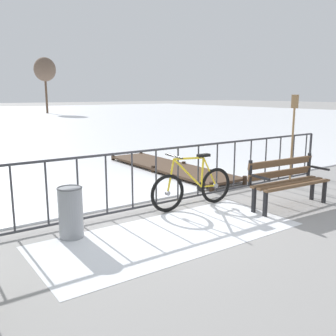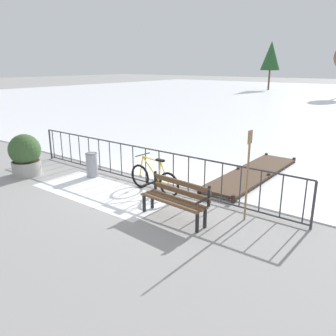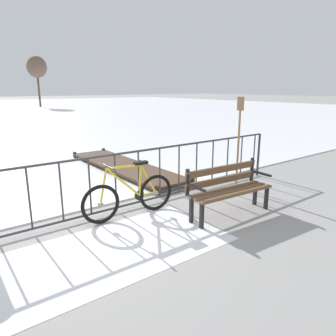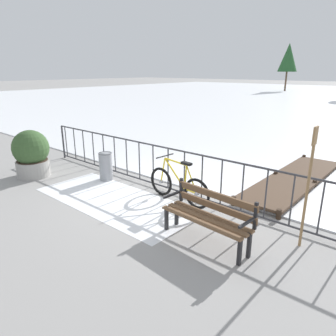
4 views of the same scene
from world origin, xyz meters
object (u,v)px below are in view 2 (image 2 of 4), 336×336
at_px(bicycle_near_railing, 154,179).
at_px(trash_bin, 92,165).
at_px(park_bench, 176,196).
at_px(oar_upright, 248,170).
at_px(planter_with_shrub, 25,155).

relative_size(bicycle_near_railing, trash_bin, 2.34).
height_order(bicycle_near_railing, park_bench, bicycle_near_railing).
bearing_deg(trash_bin, oar_upright, 0.55).
distance_m(park_bench, trash_bin, 3.81).
bearing_deg(planter_with_shrub, park_bench, 3.14).
height_order(trash_bin, oar_upright, oar_upright).
distance_m(planter_with_shrub, trash_bin, 2.07).
distance_m(park_bench, planter_with_shrub, 5.47).
bearing_deg(bicycle_near_railing, trash_bin, -176.67).
bearing_deg(trash_bin, park_bench, -12.11).
distance_m(bicycle_near_railing, planter_with_shrub, 4.24).
height_order(park_bench, trash_bin, park_bench).
relative_size(bicycle_near_railing, planter_with_shrub, 1.36).
bearing_deg(oar_upright, bicycle_near_railing, 178.13).
bearing_deg(park_bench, planter_with_shrub, -176.86).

